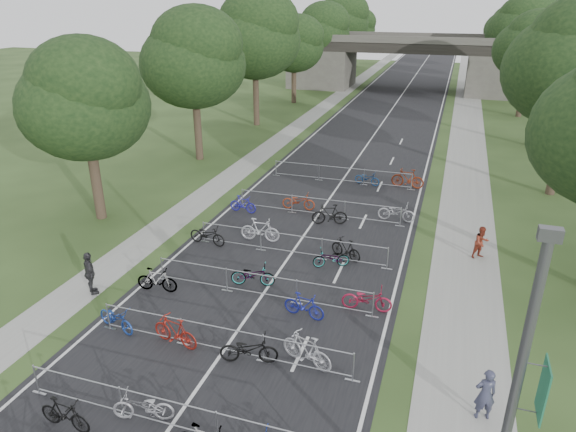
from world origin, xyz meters
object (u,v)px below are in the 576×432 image
overpass_bridge (408,63)px  pedestrian_a (485,394)px  pedestrian_c (90,274)px  pedestrian_b (481,243)px  lamppost (510,426)px

overpass_bridge → pedestrian_a: size_ratio=18.05×
pedestrian_a → pedestrian_c: pedestrian_c is taller
pedestrian_b → pedestrian_a: bearing=-127.6°
overpass_bridge → pedestrian_c: size_ratio=16.50×
lamppost → pedestrian_a: bearing=87.8°
overpass_bridge → pedestrian_b: size_ratio=19.61×
overpass_bridge → lamppost: size_ratio=3.78×
lamppost → pedestrian_a: 5.93m
overpass_bridge → pedestrian_c: overpass_bridge is taller
lamppost → pedestrian_b: (0.29, 15.50, -3.49)m
lamppost → pedestrian_c: lamppost is taller
overpass_bridge → pedestrian_b: 48.36m
pedestrian_b → lamppost: bearing=-128.1°
lamppost → pedestrian_a: size_ratio=4.78×
overpass_bridge → pedestrian_b: overpass_bridge is taller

